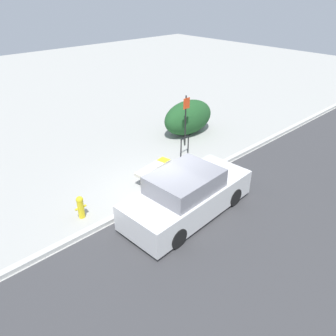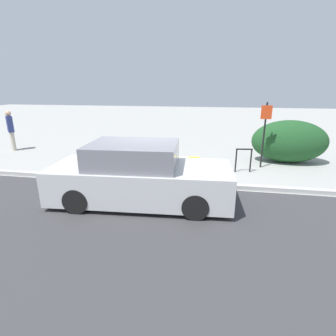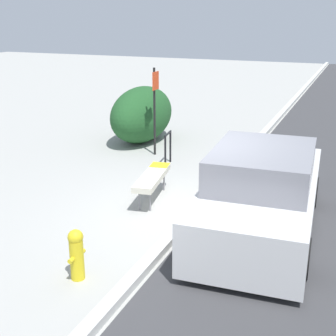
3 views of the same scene
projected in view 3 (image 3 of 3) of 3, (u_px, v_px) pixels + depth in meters
ground_plane at (190, 218)px, 8.67m from camera, size 60.00×60.00×0.00m
curb at (191, 215)px, 8.65m from camera, size 60.00×0.20×0.13m
bench at (152, 177)px, 9.40m from camera, size 1.65×0.64×0.55m
bike_rack at (168, 145)px, 11.57m from camera, size 0.55×0.13×0.83m
sign_post at (155, 103)px, 12.14m from camera, size 0.36×0.08×2.30m
fire_hydrant at (77, 253)px, 6.58m from camera, size 0.36×0.22×0.77m
shrub_hedge at (142, 114)px, 13.63m from camera, size 2.77×1.48×1.61m
parked_car_near at (261, 194)px, 7.98m from camera, size 4.51×2.02×1.51m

